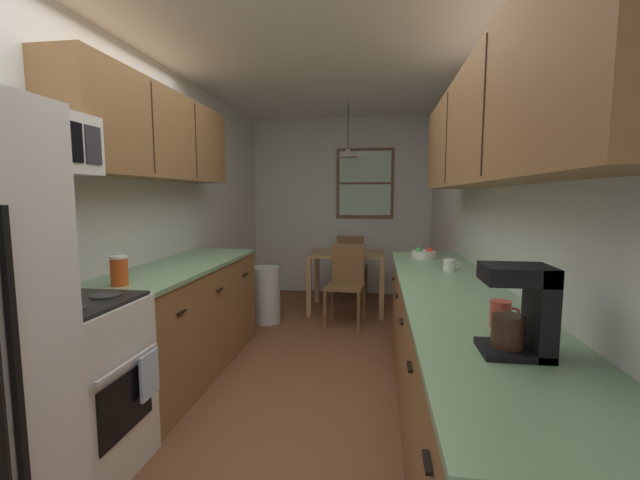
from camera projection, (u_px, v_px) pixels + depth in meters
name	position (u px, v px, depth m)	size (l,w,h in m)	color
ground_plane	(313.00, 362.00, 3.52)	(12.00, 12.00, 0.00)	brown
wall_left	(162.00, 215.00, 3.57)	(0.10, 9.00, 2.55)	silver
wall_right	(481.00, 217.00, 3.19)	(0.10, 9.00, 2.55)	silver
wall_back	(341.00, 207.00, 5.99)	(4.40, 0.10, 2.55)	silver
ceiling_slab	(312.00, 51.00, 3.24)	(4.40, 9.00, 0.08)	white
stove_range	(68.00, 389.00, 2.04)	(0.66, 0.60, 1.10)	white
microwave_over_range	(29.00, 141.00, 1.92)	(0.39, 0.56, 0.30)	white
counter_left	(184.00, 319.00, 3.27)	(0.64, 1.90, 0.90)	olive
upper_cabinets_left	(157.00, 135.00, 3.08)	(0.33, 1.98, 0.66)	olive
counter_right	(455.00, 365.00, 2.37)	(0.64, 3.21, 0.90)	olive
upper_cabinets_right	(493.00, 124.00, 2.15)	(0.33, 2.89, 0.64)	olive
dining_table	(347.00, 262.00, 5.05)	(0.91, 0.71, 0.74)	#A87F51
dining_chair_near	(346.00, 281.00, 4.50)	(0.44, 0.44, 0.90)	brown
dining_chair_far	(351.00, 264.00, 5.61)	(0.43, 0.43, 0.90)	brown
pendant_light	(348.00, 153.00, 4.90)	(0.26, 0.26, 0.64)	black
back_window	(365.00, 183.00, 5.83)	(0.82, 0.05, 0.99)	brown
trash_bin	(267.00, 295.00, 4.60)	(0.31, 0.31, 0.64)	silver
storage_canister	(119.00, 271.00, 2.44)	(0.10, 0.10, 0.18)	#D84C19
dish_towel	(149.00, 375.00, 2.13)	(0.02, 0.16, 0.24)	silver
coffee_maker	(524.00, 308.00, 1.37)	(0.22, 0.18, 0.31)	black
mug_by_coffeemaker	(450.00, 265.00, 2.92)	(0.12, 0.08, 0.09)	white
mug_spare	(501.00, 314.00, 1.67)	(0.12, 0.08, 0.11)	#BF3F33
fruit_bowl	(424.00, 254.00, 3.54)	(0.22, 0.22, 0.09)	silver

